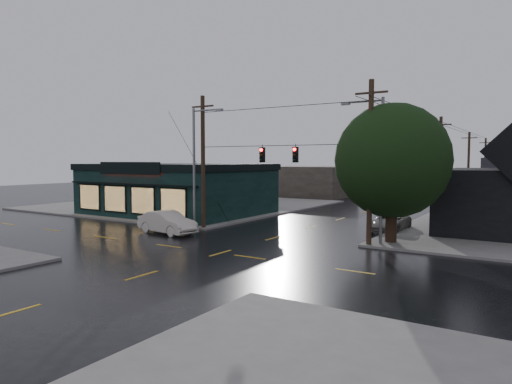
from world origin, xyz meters
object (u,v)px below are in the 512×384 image
Objects in this scene: utility_pole_nw at (204,229)px; suv_silver at (389,222)px; utility_pole_ne at (369,247)px; sedan_cream at (167,222)px; corner_tree at (392,161)px.

utility_pole_nw reaches higher than suv_silver.
suv_silver is at bearing 29.78° from utility_pole_nw.
utility_pole_nw is 1.00× the size of utility_pole_ne.
utility_pole_nw is at bearing 180.00° from utility_pole_ne.
sedan_cream reaches higher than suv_silver.
utility_pole_ne is at bearing -69.05° from sedan_cream.
utility_pole_nw is at bearing -173.47° from corner_tree.
utility_pole_nw is 2.04× the size of sedan_cream.
sedan_cream is at bearing -167.77° from utility_pole_ne.
suv_silver is (-1.68, 5.40, -4.60)m from corner_tree.
corner_tree reaches higher than sedan_cream.
sedan_cream is (-13.91, -3.01, 0.82)m from utility_pole_ne.
corner_tree reaches higher than utility_pole_nw.
utility_pole_nw reaches higher than sedan_cream.
sedan_cream is 16.50m from suv_silver.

